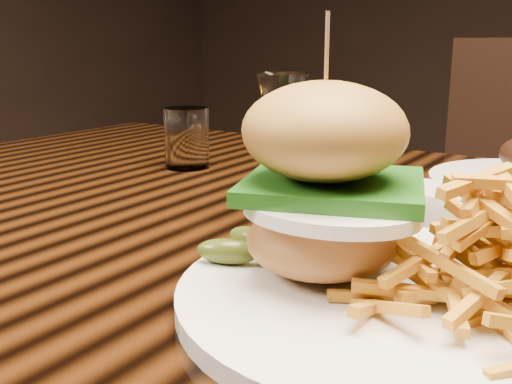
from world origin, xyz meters
The scene contains 5 objects.
dining_table centered at (0.00, 0.00, 0.67)m, with size 1.60×0.90×0.75m.
burger_plate centered at (0.10, -0.20, 0.81)m, with size 0.32×0.32×0.21m.
ramekin centered at (0.06, 0.03, 0.77)m, with size 0.08×0.08×0.04m, color white.
wine_glass centered at (-0.09, -0.04, 0.87)m, with size 0.06×0.06×0.16m.
water_tumbler centered at (-0.35, 0.11, 0.80)m, with size 0.07×0.07×0.09m, color white.
Camera 1 is at (0.25, -0.60, 0.94)m, focal length 42.00 mm.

